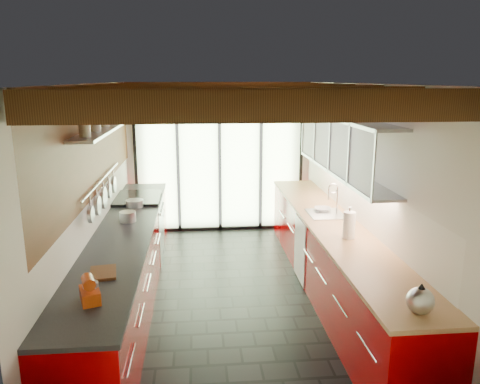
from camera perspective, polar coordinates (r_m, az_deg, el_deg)
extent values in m
plane|color=black|center=(5.99, -1.02, -12.65)|extent=(5.50, 5.50, 0.00)
plane|color=silver|center=(8.23, -2.51, 4.16)|extent=(3.20, 0.00, 3.20)
plane|color=silver|center=(2.96, 3.01, -13.55)|extent=(3.20, 0.00, 3.20)
plane|color=silver|center=(5.66, -17.47, -0.85)|extent=(0.00, 5.50, 5.50)
plane|color=silver|center=(5.88, 14.68, -0.13)|extent=(0.00, 5.50, 5.50)
plane|color=#472814|center=(5.37, -1.14, 13.07)|extent=(5.50, 5.50, 0.00)
cube|color=#593316|center=(3.14, 1.95, 10.46)|extent=(3.14, 0.14, 0.22)
cube|color=#593316|center=(4.03, 0.31, 11.17)|extent=(3.14, 0.14, 0.22)
cube|color=#593316|center=(4.93, -0.74, 11.62)|extent=(3.14, 0.14, 0.22)
cube|color=#593316|center=(5.82, -1.47, 11.93)|extent=(3.14, 0.14, 0.22)
cube|color=#593316|center=(6.72, -2.00, 12.16)|extent=(3.14, 0.14, 0.22)
cube|color=#593316|center=(7.62, -2.41, 12.33)|extent=(3.14, 0.14, 0.22)
cube|color=brown|center=(8.08, -2.58, 11.48)|extent=(3.14, 0.06, 0.50)
plane|color=brown|center=(5.72, -17.25, 6.22)|extent=(0.00, 4.90, 4.90)
plane|color=#C6EAAD|center=(8.25, -2.49, 2.61)|extent=(2.90, 0.00, 2.90)
cube|color=black|center=(8.30, -12.54, 2.35)|extent=(0.05, 0.04, 2.15)
cube|color=black|center=(8.44, 7.41, 2.74)|extent=(0.05, 0.04, 2.15)
cube|color=black|center=(8.21, -2.48, 2.55)|extent=(0.06, 0.05, 2.15)
cube|color=black|center=(8.07, -2.55, 10.06)|extent=(2.90, 0.05, 0.06)
cylinder|color=red|center=(8.04, -2.56, 11.47)|extent=(0.34, 0.04, 0.34)
cylinder|color=beige|center=(8.02, -2.56, 11.46)|extent=(0.28, 0.02, 0.28)
cube|color=#A00001|center=(5.86, -13.72, -8.95)|extent=(0.65, 5.00, 0.88)
cube|color=black|center=(5.71, -13.98, -4.68)|extent=(0.68, 5.00, 0.04)
cube|color=silver|center=(7.21, -12.11, -4.54)|extent=(0.66, 0.90, 0.90)
cube|color=black|center=(7.08, -12.31, -0.77)|extent=(0.65, 0.90, 0.06)
cube|color=#A00001|center=(6.03, 11.25, -8.16)|extent=(0.65, 5.00, 0.88)
cube|color=tan|center=(5.88, 11.46, -3.99)|extent=(0.68, 5.00, 0.04)
cube|color=white|center=(6.31, 7.33, -7.00)|extent=(0.02, 0.60, 0.84)
cube|color=silver|center=(6.24, 10.43, -2.67)|extent=(0.45, 0.52, 0.02)
cylinder|color=silver|center=(6.23, 11.78, -1.08)|extent=(0.02, 0.02, 0.34)
torus|color=silver|center=(6.18, 11.32, 0.43)|extent=(0.14, 0.02, 0.14)
plane|color=silver|center=(5.95, 10.93, 5.63)|extent=(0.00, 3.00, 3.00)
cube|color=#9EA0A5|center=(6.05, 12.33, 2.48)|extent=(0.34, 3.00, 0.03)
cube|color=#9EA0A5|center=(5.96, 12.66, 8.81)|extent=(0.34, 3.00, 0.03)
cylinder|color=silver|center=(5.89, -16.42, 1.49)|extent=(0.02, 2.20, 0.02)
cube|color=silver|center=(5.68, -16.14, 7.52)|extent=(0.28, 2.60, 0.03)
cylinder|color=silver|center=(5.07, -17.72, -2.62)|extent=(0.04, 0.18, 0.18)
cylinder|color=silver|center=(5.40, -16.96, -1.59)|extent=(0.04, 0.22, 0.22)
cylinder|color=silver|center=(5.73, -16.28, -0.68)|extent=(0.04, 0.26, 0.26)
cylinder|color=silver|center=(6.07, -15.68, 0.14)|extent=(0.04, 0.18, 0.18)
cylinder|color=silver|center=(6.40, -15.14, 0.87)|extent=(0.04, 0.22, 0.22)
cube|color=#CE4210|center=(4.00, -17.82, -11.89)|extent=(0.21, 0.28, 0.11)
cylinder|color=#CE4210|center=(3.94, -18.00, -10.37)|extent=(0.14, 0.18, 0.10)
cylinder|color=silver|center=(4.03, -17.72, -11.17)|extent=(0.16, 0.16, 0.11)
cylinder|color=silver|center=(5.99, -13.53, -2.93)|extent=(0.23, 0.23, 0.13)
cylinder|color=silver|center=(6.67, -12.69, -1.35)|extent=(0.30, 0.30, 0.09)
cube|color=brown|center=(4.49, -16.35, -9.44)|extent=(0.28, 0.35, 0.03)
sphere|color=silver|center=(3.88, 21.14, -12.14)|extent=(0.27, 0.27, 0.21)
cone|color=black|center=(3.84, 21.29, -10.59)|extent=(0.10, 0.10, 0.06)
cylinder|color=silver|center=(3.97, 20.42, -11.33)|extent=(0.05, 0.08, 0.05)
cylinder|color=white|center=(5.33, 13.16, -4.00)|extent=(0.16, 0.16, 0.30)
cylinder|color=silver|center=(5.28, 13.27, -2.09)|extent=(0.03, 0.03, 0.06)
imported|color=silver|center=(5.33, 13.18, -4.72)|extent=(0.09, 0.09, 0.17)
imported|color=silver|center=(6.37, 10.04, -2.11)|extent=(0.24, 0.24, 0.05)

